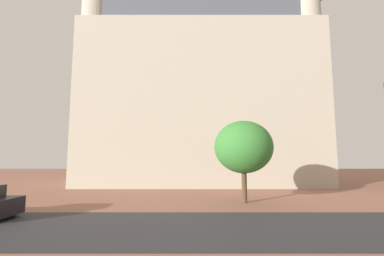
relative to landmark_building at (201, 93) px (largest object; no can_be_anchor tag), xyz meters
name	(u,v)px	position (x,y,z in m)	size (l,w,h in m)	color
ground_plane	(200,224)	(-0.75, -19.35, -10.62)	(120.00, 120.00, 0.00)	#93604C
street_asphalt_strip	(200,227)	(-0.75, -19.81, -10.62)	(120.00, 6.08, 0.00)	#2D2D33
landmark_building	(201,93)	(0.00, 0.00, 0.00)	(25.51, 13.12, 38.29)	#B2A893
tree_curb_far	(243,147)	(2.28, -13.78, -7.05)	(3.81, 3.81, 5.29)	#4C3823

